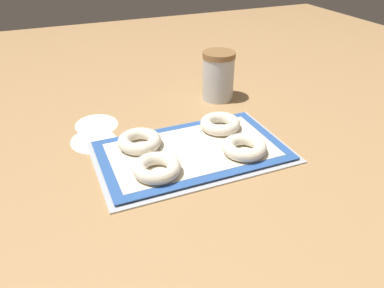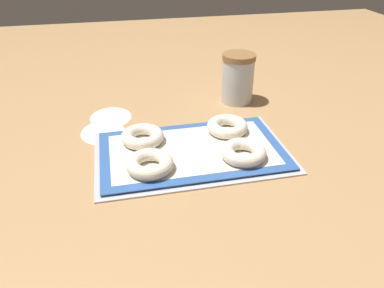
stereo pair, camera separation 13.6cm
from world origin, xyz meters
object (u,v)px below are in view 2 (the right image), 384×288
bagel_front_right (243,152)px  bagel_back_left (143,136)px  flour_canister (238,78)px  baking_tray (192,152)px  bagel_front_left (150,164)px  bagel_back_right (227,126)px

bagel_front_right → bagel_back_left: 0.25m
bagel_front_right → flour_canister: (0.09, 0.32, 0.05)m
baking_tray → bagel_front_right: bagel_front_right is taller
bagel_front_left → flour_canister: 0.45m
baking_tray → bagel_back_left: 0.13m
bagel_front_right → flour_canister: bearing=74.4°
bagel_back_left → bagel_front_left: bearing=-88.6°
bagel_back_left → baking_tray: bearing=-28.9°
baking_tray → bagel_front_right: 0.12m
baking_tray → bagel_back_right: size_ratio=4.36×
bagel_front_right → baking_tray: bearing=150.6°
bagel_front_left → bagel_back_right: bearing=30.8°
bagel_front_right → bagel_back_left: same height
baking_tray → bagel_front_left: 0.13m
bagel_front_right → bagel_back_right: (0.00, 0.13, 0.00)m
baking_tray → flour_canister: size_ratio=3.09×
bagel_front_left → bagel_back_left: (-0.00, 0.12, 0.00)m
bagel_front_right → bagel_back_right: 0.13m
baking_tray → bagel_front_right: size_ratio=4.36×
bagel_front_right → bagel_back_left: (-0.22, 0.12, 0.00)m
bagel_front_right → bagel_back_left: bearing=150.8°
bagel_back_left → flour_canister: (0.31, 0.20, 0.05)m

